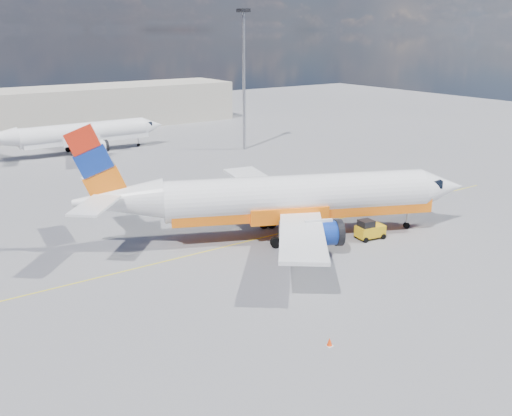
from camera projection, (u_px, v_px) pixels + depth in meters
ground at (265, 251)px, 50.25m from camera, size 240.00×240.00×0.00m
taxi_line at (246, 242)px, 52.60m from camera, size 70.00×0.15×0.01m
terminal_main at (61, 109)px, 110.56m from camera, size 70.00×14.00×8.00m
main_jet at (285, 198)px, 52.75m from camera, size 36.66×27.60×11.30m
second_jet at (78, 134)px, 89.28m from camera, size 30.13×23.87×9.14m
gse_tug at (369, 230)px, 53.06m from camera, size 2.82×1.96×1.89m
traffic_cone at (329, 342)px, 35.16m from camera, size 0.40×0.40×0.56m
floodlight_mast at (244, 67)px, 89.49m from camera, size 1.59×1.59×21.79m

